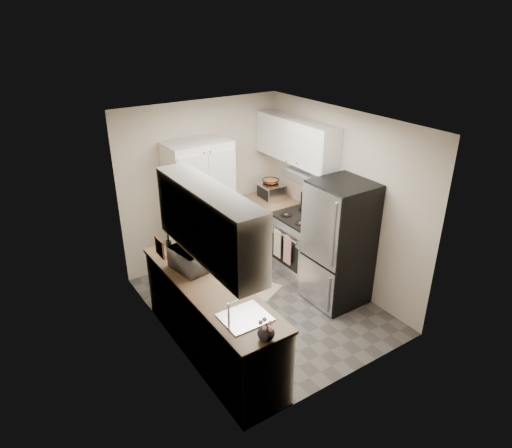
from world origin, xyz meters
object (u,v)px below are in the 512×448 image
electric_range (302,244)px  microwave (190,259)px  pantry_cabinet (201,209)px  refrigerator (339,244)px  wine_bottle (169,247)px  toaster_oven (271,191)px

electric_range → microwave: size_ratio=2.42×
pantry_cabinet → refrigerator: (1.14, -1.73, -0.15)m
microwave → wine_bottle: 0.40m
refrigerator → wine_bottle: size_ratio=6.26×
pantry_cabinet → microwave: 1.57m
pantry_cabinet → wine_bottle: pantry_cabinet is taller
microwave → wine_bottle: (-0.09, 0.39, 0.01)m
pantry_cabinet → electric_range: (1.17, -0.93, -0.52)m
pantry_cabinet → wine_bottle: bearing=-133.9°
microwave → toaster_oven: 2.38m
pantry_cabinet → toaster_oven: size_ratio=4.80×
electric_range → toaster_oven: (0.03, 0.84, 0.56)m
pantry_cabinet → toaster_oven: 1.21m
pantry_cabinet → microwave: size_ratio=4.29×
electric_range → toaster_oven: bearing=88.1°
electric_range → pantry_cabinet: bearing=141.8°
pantry_cabinet → refrigerator: size_ratio=1.18×
pantry_cabinet → refrigerator: bearing=-56.5°
wine_bottle → pantry_cabinet: bearing=46.1°
refrigerator → pantry_cabinet: bearing=123.5°
toaster_oven → wine_bottle: bearing=-154.8°
wine_bottle → toaster_oven: 2.28m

